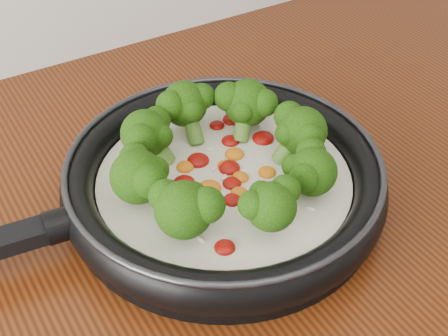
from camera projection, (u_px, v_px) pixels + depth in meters
skillet at (220, 177)px, 0.69m from camera, size 0.58×0.40×0.10m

